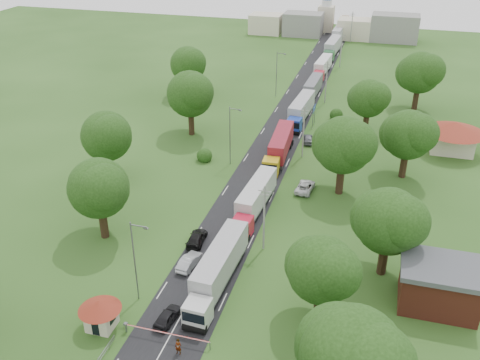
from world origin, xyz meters
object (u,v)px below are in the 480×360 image
(boom_barrier, at_px, (154,331))
(pedestrian_near, at_px, (178,347))
(car_lane_front, at_px, (168,316))
(truck_0, at_px, (218,269))
(info_sign, at_px, (314,112))
(guard_booth, at_px, (100,311))
(car_lane_mid, at_px, (189,262))

(boom_barrier, height_order, pedestrian_near, pedestrian_near)
(car_lane_front, height_order, pedestrian_near, pedestrian_near)
(car_lane_front, bearing_deg, truck_0, -106.93)
(truck_0, relative_size, car_lane_front, 3.92)
(truck_0, bearing_deg, car_lane_front, -114.50)
(info_sign, height_order, pedestrian_near, info_sign)
(pedestrian_near, bearing_deg, info_sign, 89.24)
(info_sign, xyz_separation_m, pedestrian_near, (-3.46, -61.32, -2.09))
(guard_booth, distance_m, info_sign, 61.27)
(boom_barrier, height_order, guard_booth, guard_booth)
(truck_0, relative_size, car_lane_mid, 3.56)
(info_sign, bearing_deg, car_lane_front, -96.17)
(pedestrian_near, bearing_deg, car_lane_front, 127.74)
(info_sign, distance_m, truck_0, 50.48)
(pedestrian_near, bearing_deg, guard_booth, 174.09)
(boom_barrier, xyz_separation_m, info_sign, (6.56, 60.00, 2.11))
(car_lane_mid, bearing_deg, info_sign, -91.59)
(info_sign, distance_m, car_lane_front, 57.81)
(guard_booth, relative_size, car_lane_front, 1.11)
(truck_0, xyz_separation_m, car_lane_front, (-3.21, -7.05, -1.61))
(guard_booth, xyz_separation_m, truck_0, (9.40, 9.62, 0.13))
(info_sign, relative_size, truck_0, 0.26)
(truck_0, bearing_deg, boom_barrier, -110.29)
(guard_booth, height_order, truck_0, truck_0)
(truck_0, xyz_separation_m, pedestrian_near, (-0.46, -10.94, -1.38))
(car_lane_front, relative_size, car_lane_mid, 0.91)
(truck_0, height_order, car_lane_mid, truck_0)
(info_sign, relative_size, car_lane_front, 1.03)
(info_sign, xyz_separation_m, truck_0, (-3.00, -50.38, -0.71))
(car_lane_mid, bearing_deg, guard_booth, 74.32)
(boom_barrier, relative_size, guard_booth, 2.10)
(truck_0, distance_m, car_lane_mid, 5.20)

